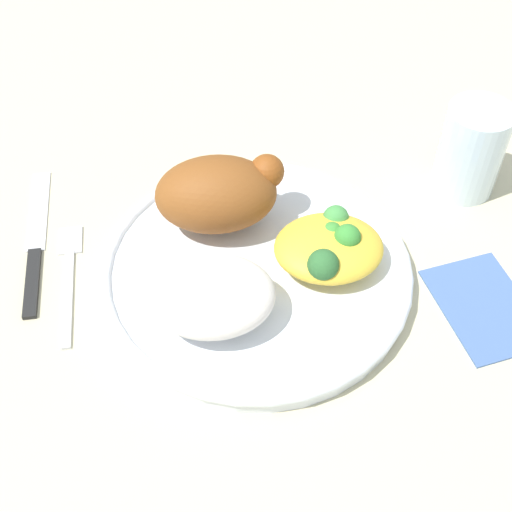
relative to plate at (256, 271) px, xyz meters
name	(u,v)px	position (x,y,z in m)	size (l,w,h in m)	color
ground_plane	(256,278)	(0.00, 0.00, -0.01)	(2.00, 2.00, 0.00)	beige
plate	(256,271)	(0.00, 0.00, 0.00)	(0.28, 0.28, 0.02)	white
roasted_chicken	(219,193)	(-0.03, 0.06, 0.04)	(0.12, 0.08, 0.07)	brown
rice_pile	(213,296)	(-0.04, -0.05, 0.03)	(0.10, 0.08, 0.05)	white
mac_cheese_with_broccoli	(329,244)	(0.07, 0.00, 0.03)	(0.10, 0.09, 0.04)	gold
fork	(69,275)	(-0.17, 0.02, -0.01)	(0.02, 0.14, 0.01)	silver
knife	(35,250)	(-0.21, 0.05, -0.01)	(0.03, 0.19, 0.01)	black
water_glass	(471,150)	(0.22, 0.11, 0.04)	(0.06, 0.06, 0.10)	silver
napkin	(485,306)	(0.20, -0.05, -0.01)	(0.08, 0.11, 0.00)	#47669E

